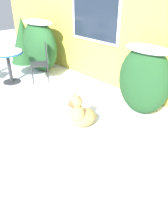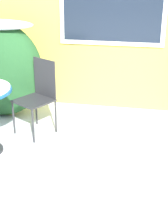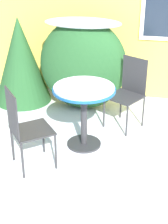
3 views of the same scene
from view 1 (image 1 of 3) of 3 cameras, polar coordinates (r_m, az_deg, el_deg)
ground_plane at (r=4.84m, az=-16.69°, el=2.01°), size 16.00×16.00×0.00m
house_wall at (r=5.62m, az=2.43°, el=22.85°), size 8.00×0.10×2.88m
shrub_left at (r=6.47m, az=-11.50°, el=16.83°), size 1.31×0.68×1.38m
shrub_middle at (r=4.21m, az=15.38°, el=8.25°), size 1.04×0.62×1.30m
evergreen_bush at (r=7.37m, az=-15.52°, el=17.62°), size 0.91×0.91×1.35m
patio_table at (r=5.78m, az=-19.31°, el=13.22°), size 0.76×0.76×0.80m
patio_chair_near_table at (r=5.71m, az=-10.88°, el=12.95°), size 0.58×0.58×0.96m
dog at (r=3.79m, az=-0.66°, el=-0.71°), size 0.38×0.68×0.67m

